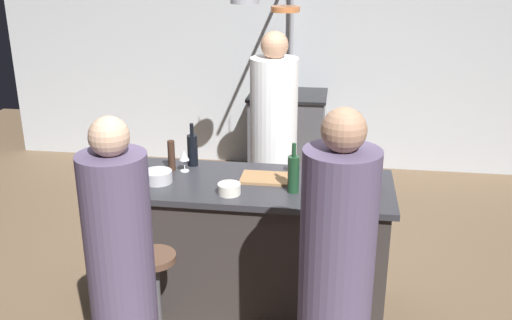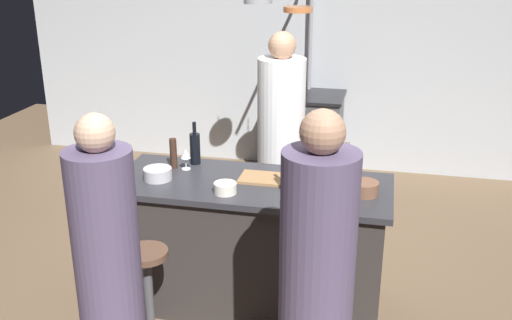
{
  "view_description": "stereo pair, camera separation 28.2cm",
  "coord_description": "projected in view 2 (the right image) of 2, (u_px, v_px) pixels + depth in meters",
  "views": [
    {
      "loc": [
        0.52,
        -3.44,
        2.34
      ],
      "look_at": [
        0.0,
        0.15,
        1.0
      ],
      "focal_mm": 41.12,
      "sensor_mm": 36.0,
      "label": 1
    },
    {
      "loc": [
        0.8,
        -3.39,
        2.34
      ],
      "look_at": [
        0.0,
        0.15,
        1.0
      ],
      "focal_mm": 41.12,
      "sensor_mm": 36.0,
      "label": 2
    }
  ],
  "objects": [
    {
      "name": "ground_plane",
      "position": [
        251.0,
        302.0,
        4.08
      ],
      "size": [
        9.0,
        9.0,
        0.0
      ],
      "primitive_type": "plane",
      "color": "brown"
    },
    {
      "name": "back_wall",
      "position": [
        312.0,
        48.0,
        6.24
      ],
      "size": [
        6.4,
        0.16,
        2.6
      ],
      "primitive_type": "cube",
      "color": "#B2B7BC",
      "rests_on": "ground_plane"
    },
    {
      "name": "kitchen_island",
      "position": [
        251.0,
        244.0,
        3.92
      ],
      "size": [
        1.8,
        0.72,
        0.9
      ],
      "color": "#332D2B",
      "rests_on": "ground_plane"
    },
    {
      "name": "stove_range",
      "position": [
        304.0,
        135.0,
        6.17
      ],
      "size": [
        0.8,
        0.64,
        0.89
      ],
      "color": "#47474C",
      "rests_on": "ground_plane"
    },
    {
      "name": "chef",
      "position": [
        281.0,
        151.0,
        4.62
      ],
      "size": [
        0.37,
        0.37,
        1.74
      ],
      "color": "white",
      "rests_on": "ground_plane"
    },
    {
      "name": "bar_stool_left",
      "position": [
        149.0,
        296.0,
        3.48
      ],
      "size": [
        0.28,
        0.28,
        0.68
      ],
      "color": "#4C4C51",
      "rests_on": "ground_plane"
    },
    {
      "name": "guest_left",
      "position": [
        109.0,
        274.0,
        3.02
      ],
      "size": [
        0.34,
        0.34,
        1.6
      ],
      "color": "#594C6B",
      "rests_on": "ground_plane"
    },
    {
      "name": "bar_stool_right",
      "position": [
        317.0,
        318.0,
        3.28
      ],
      "size": [
        0.28,
        0.28,
        0.68
      ],
      "color": "#4C4C51",
      "rests_on": "ground_plane"
    },
    {
      "name": "guest_right",
      "position": [
        316.0,
        293.0,
        2.79
      ],
      "size": [
        0.36,
        0.36,
        1.69
      ],
      "color": "#594C6B",
      "rests_on": "ground_plane"
    },
    {
      "name": "overhead_pot_rack",
      "position": [
        295.0,
        28.0,
        5.4
      ],
      "size": [
        0.59,
        1.37,
        2.17
      ],
      "color": "gray",
      "rests_on": "ground_plane"
    },
    {
      "name": "cutting_board",
      "position": [
        264.0,
        178.0,
        3.81
      ],
      "size": [
        0.32,
        0.22,
        0.02
      ],
      "primitive_type": "cube",
      "color": "#997047",
      "rests_on": "kitchen_island"
    },
    {
      "name": "pepper_mill",
      "position": [
        173.0,
        153.0,
        3.98
      ],
      "size": [
        0.05,
        0.05,
        0.21
      ],
      "primitive_type": "cylinder",
      "color": "#382319",
      "rests_on": "kitchen_island"
    },
    {
      "name": "wine_bottle_green",
      "position": [
        290.0,
        174.0,
        3.57
      ],
      "size": [
        0.07,
        0.07,
        0.32
      ],
      "color": "#193D23",
      "rests_on": "kitchen_island"
    },
    {
      "name": "wine_bottle_white",
      "position": [
        346.0,
        169.0,
        3.68
      ],
      "size": [
        0.07,
        0.07,
        0.3
      ],
      "color": "gray",
      "rests_on": "kitchen_island"
    },
    {
      "name": "wine_bottle_red",
      "position": [
        321.0,
        175.0,
        3.57
      ],
      "size": [
        0.07,
        0.07,
        0.31
      ],
      "color": "#143319",
      "rests_on": "kitchen_island"
    },
    {
      "name": "wine_bottle_dark",
      "position": [
        195.0,
        148.0,
        4.05
      ],
      "size": [
        0.07,
        0.07,
        0.3
      ],
      "color": "black",
      "rests_on": "kitchen_island"
    },
    {
      "name": "wine_glass_near_right_guest",
      "position": [
        293.0,
        159.0,
        3.88
      ],
      "size": [
        0.07,
        0.07,
        0.15
      ],
      "color": "silver",
      "rests_on": "kitchen_island"
    },
    {
      "name": "wine_glass_by_chef",
      "position": [
        186.0,
        155.0,
        3.95
      ],
      "size": [
        0.07,
        0.07,
        0.15
      ],
      "color": "silver",
      "rests_on": "kitchen_island"
    },
    {
      "name": "mixing_bowl_ceramic",
      "position": [
        225.0,
        188.0,
        3.6
      ],
      "size": [
        0.14,
        0.14,
        0.07
      ],
      "primitive_type": "cylinder",
      "color": "silver",
      "rests_on": "kitchen_island"
    },
    {
      "name": "mixing_bowl_steel",
      "position": [
        158.0,
        174.0,
        3.81
      ],
      "size": [
        0.18,
        0.18,
        0.08
      ],
      "primitive_type": "cylinder",
      "color": "#B7B7BC",
      "rests_on": "kitchen_island"
    },
    {
      "name": "mixing_bowl_wooden",
      "position": [
        364.0,
        188.0,
        3.58
      ],
      "size": [
        0.18,
        0.18,
        0.08
      ],
      "primitive_type": "cylinder",
      "color": "brown",
      "rests_on": "kitchen_island"
    }
  ]
}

